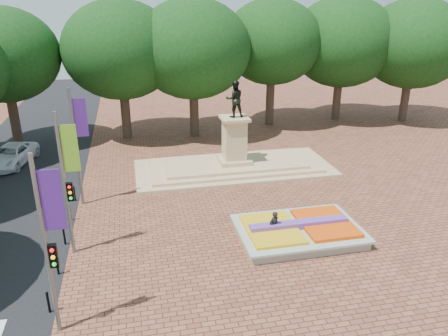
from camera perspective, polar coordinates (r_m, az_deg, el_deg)
name	(u,v)px	position (r m, az deg, el deg)	size (l,w,h in m)	color
ground	(268,221)	(24.52, 5.76, -6.90)	(90.00, 90.00, 0.00)	brown
asphalt_street	(0,207)	(29.09, -27.26, -4.60)	(9.00, 90.00, 0.02)	black
flower_bed	(299,231)	(23.03, 9.79, -8.05)	(6.30, 4.30, 0.91)	gray
monument	(234,158)	(31.20, 1.34, 1.31)	(14.00, 6.00, 6.40)	tan
tree_row_back	(234,57)	(39.89, 1.28, 14.27)	(44.80, 8.80, 10.43)	#3C2820
banner_poles	(66,181)	(20.87, -19.95, -1.60)	(0.88, 11.17, 7.00)	slate
bollard_row	(61,249)	(22.25, -20.53, -9.89)	(0.12, 13.12, 0.98)	black
van	(10,155)	(35.83, -26.11, 1.49)	(2.42, 5.25, 1.46)	white
pedestrian	(274,226)	(22.42, 6.53, -7.51)	(0.58, 0.38, 1.59)	black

